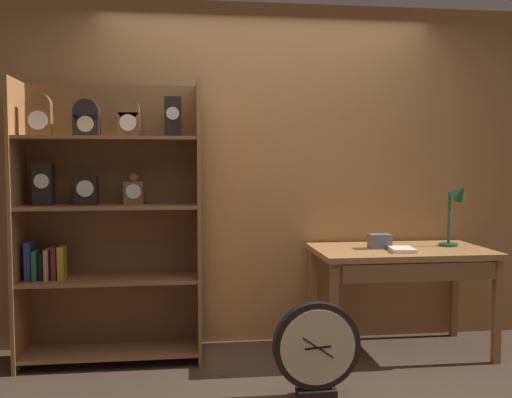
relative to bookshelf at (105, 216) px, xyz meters
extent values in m
cube|color=#9E6B3D|center=(1.18, 0.32, 0.28)|extent=(4.80, 0.05, 2.60)
cube|color=brown|center=(-0.57, -0.04, -0.05)|extent=(0.02, 0.40, 1.94)
cube|color=brown|center=(0.65, -0.04, -0.05)|extent=(0.02, 0.40, 1.94)
cube|color=brown|center=(0.04, 0.15, -0.05)|extent=(1.24, 0.01, 1.94)
cube|color=brown|center=(0.04, -0.04, -0.94)|extent=(1.19, 0.38, 0.02)
cube|color=brown|center=(0.04, -0.04, -0.43)|extent=(1.19, 0.38, 0.02)
cube|color=brown|center=(0.04, -0.04, 0.07)|extent=(1.19, 0.38, 0.02)
cube|color=brown|center=(0.04, -0.04, 0.54)|extent=(1.19, 0.38, 0.02)
cube|color=brown|center=(-0.41, -0.06, 0.64)|extent=(0.16, 0.08, 0.18)
cylinder|color=brown|center=(-0.41, -0.06, 0.75)|extent=(0.16, 0.08, 0.16)
cylinder|color=silver|center=(-0.41, -0.10, 0.65)|extent=(0.12, 0.01, 0.12)
cube|color=black|center=(-0.40, -0.01, 0.23)|extent=(0.13, 0.11, 0.29)
cylinder|color=silver|center=(-0.40, -0.07, 0.25)|extent=(0.10, 0.01, 0.10)
cube|color=black|center=(-0.10, -0.06, 0.62)|extent=(0.17, 0.10, 0.14)
cylinder|color=black|center=(-0.10, -0.06, 0.71)|extent=(0.17, 0.10, 0.17)
cylinder|color=#C6B78C|center=(-0.10, -0.11, 0.63)|extent=(0.11, 0.01, 0.11)
cube|color=black|center=(-0.12, -0.01, 0.18)|extent=(0.15, 0.09, 0.20)
cylinder|color=silver|center=(-0.12, -0.06, 0.20)|extent=(0.11, 0.01, 0.11)
cube|color=brown|center=(0.17, -0.02, 0.63)|extent=(0.15, 0.08, 0.17)
cylinder|color=brown|center=(0.17, -0.02, 0.74)|extent=(0.15, 0.08, 0.15)
cylinder|color=silver|center=(0.17, -0.06, 0.64)|extent=(0.11, 0.01, 0.11)
cube|color=brown|center=(0.20, -0.02, 0.16)|extent=(0.13, 0.08, 0.16)
sphere|color=brown|center=(0.20, -0.02, 0.26)|extent=(0.08, 0.08, 0.08)
cylinder|color=silver|center=(0.20, -0.06, 0.17)|extent=(0.10, 0.01, 0.10)
cube|color=black|center=(0.48, -0.06, 0.68)|extent=(0.11, 0.07, 0.27)
cylinder|color=silver|center=(0.48, -0.10, 0.71)|extent=(0.09, 0.01, 0.09)
cube|color=navy|center=(-0.50, -0.05, -0.29)|extent=(0.04, 0.14, 0.26)
cube|color=#236638|center=(-0.45, -0.06, -0.32)|extent=(0.03, 0.15, 0.20)
cube|color=black|center=(-0.42, -0.03, -0.33)|extent=(0.03, 0.14, 0.19)
cube|color=tan|center=(-0.38, -0.05, -0.32)|extent=(0.03, 0.12, 0.21)
cube|color=maroon|center=(-0.33, -0.05, -0.31)|extent=(0.03, 0.12, 0.23)
cube|color=#B78C2D|center=(-0.28, -0.05, -0.31)|extent=(0.04, 0.13, 0.23)
cube|color=#9E6B3D|center=(2.11, -0.10, -0.27)|extent=(1.25, 0.72, 0.04)
cube|color=olive|center=(1.53, -0.40, -0.65)|extent=(0.05, 0.05, 0.73)
cube|color=olive|center=(2.68, -0.40, -0.65)|extent=(0.05, 0.05, 0.73)
cube|color=olive|center=(1.53, 0.21, -0.65)|extent=(0.05, 0.05, 0.73)
cube|color=olive|center=(2.68, 0.21, -0.65)|extent=(0.05, 0.05, 0.73)
cube|color=brown|center=(2.11, -0.43, -0.36)|extent=(1.07, 0.03, 0.12)
cylinder|color=#1E472D|center=(2.51, -0.03, -0.24)|extent=(0.14, 0.14, 0.02)
cylinder|color=#1E472D|center=(2.51, -0.03, -0.04)|extent=(0.02, 0.02, 0.39)
cone|color=#1E472D|center=(2.57, -0.08, 0.16)|extent=(0.17, 0.19, 0.16)
cube|color=#595960|center=(1.96, -0.08, -0.20)|extent=(0.15, 0.11, 0.10)
cube|color=silver|center=(2.06, -0.22, -0.24)|extent=(0.19, 0.24, 0.02)
cube|color=black|center=(1.32, -0.77, -1.00)|extent=(0.24, 0.11, 0.04)
cylinder|color=black|center=(1.32, -0.77, -0.72)|extent=(0.53, 0.06, 0.53)
cylinder|color=#C6B78C|center=(1.32, -0.81, -0.72)|extent=(0.45, 0.01, 0.45)
cube|color=black|center=(1.32, -0.81, -0.72)|extent=(0.16, 0.01, 0.02)
cube|color=black|center=(1.32, -0.81, -0.72)|extent=(0.19, 0.01, 0.13)
camera|label=1|loc=(0.56, -3.93, 0.37)|focal=38.86mm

